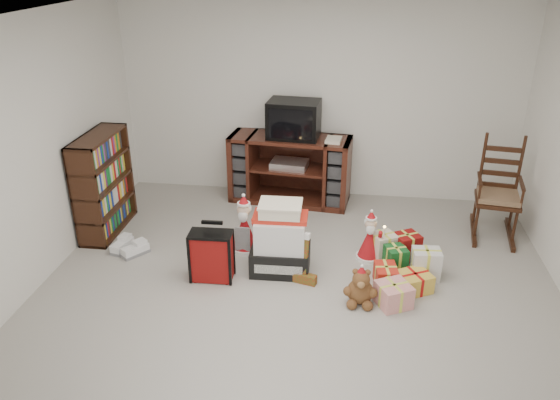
# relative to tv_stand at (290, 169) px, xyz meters

# --- Properties ---
(room) EXTENTS (5.01, 5.01, 2.51)m
(room) POSITION_rel_tv_stand_xyz_m (0.32, -2.20, 0.82)
(room) COLOR #A49F96
(room) RESTS_ON ground
(tv_stand) EXTENTS (1.55, 0.69, 0.86)m
(tv_stand) POSITION_rel_tv_stand_xyz_m (0.00, 0.00, 0.00)
(tv_stand) COLOR #4B2215
(tv_stand) RESTS_ON floor
(bookshelf) EXTENTS (0.31, 0.94, 1.15)m
(bookshelf) POSITION_rel_tv_stand_xyz_m (-1.99, -1.09, 0.12)
(bookshelf) COLOR black
(bookshelf) RESTS_ON floor
(rocking_chair) EXTENTS (0.58, 0.84, 1.18)m
(rocking_chair) POSITION_rel_tv_stand_xyz_m (2.41, -0.56, -0.03)
(rocking_chair) COLOR black
(rocking_chair) RESTS_ON floor
(gift_pile) EXTENTS (0.60, 0.45, 0.74)m
(gift_pile) POSITION_rel_tv_stand_xyz_m (0.11, -1.70, -0.11)
(gift_pile) COLOR black
(gift_pile) RESTS_ON floor
(red_suitcase) EXTENTS (0.40, 0.22, 0.60)m
(red_suitcase) POSITION_rel_tv_stand_xyz_m (-0.53, -1.96, -0.17)
(red_suitcase) COLOR maroon
(red_suitcase) RESTS_ON floor
(stocking) EXTENTS (0.27, 0.17, 0.53)m
(stocking) POSITION_rel_tv_stand_xyz_m (0.30, -1.85, -0.17)
(stocking) COLOR #0D7920
(stocking) RESTS_ON floor
(teddy_bear) EXTENTS (0.24, 0.21, 0.36)m
(teddy_bear) POSITION_rel_tv_stand_xyz_m (0.91, -2.17, -0.27)
(teddy_bear) COLOR brown
(teddy_bear) RESTS_ON floor
(santa_figurine) EXTENTS (0.27, 0.26, 0.56)m
(santa_figurine) POSITION_rel_tv_stand_xyz_m (1.00, -1.35, -0.22)
(santa_figurine) COLOR maroon
(santa_figurine) RESTS_ON floor
(mrs_claus_figurine) EXTENTS (0.32, 0.30, 0.65)m
(mrs_claus_figurine) POSITION_rel_tv_stand_xyz_m (-0.33, -1.34, -0.18)
(mrs_claus_figurine) COLOR maroon
(mrs_claus_figurine) RESTS_ON floor
(sneaker_pair) EXTENTS (0.43, 0.32, 0.11)m
(sneaker_pair) POSITION_rel_tv_stand_xyz_m (-1.56, -1.57, -0.38)
(sneaker_pair) COLOR white
(sneaker_pair) RESTS_ON floor
(gift_cluster) EXTENTS (0.72, 1.06, 0.25)m
(gift_cluster) POSITION_rel_tv_stand_xyz_m (1.33, -1.66, -0.31)
(gift_cluster) COLOR red
(gift_cluster) RESTS_ON floor
(crt_television) EXTENTS (0.65, 0.50, 0.46)m
(crt_television) POSITION_rel_tv_stand_xyz_m (0.04, -0.00, 0.66)
(crt_television) COLOR black
(crt_television) RESTS_ON tv_stand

